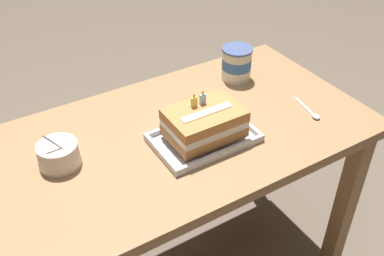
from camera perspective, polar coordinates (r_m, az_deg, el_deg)
The scene contains 6 objects.
dining_table at distance 1.49m, azimuth -1.40°, elevation -3.71°, with size 1.22×0.67×0.73m.
foil_tray at distance 1.38m, azimuth 1.51°, elevation -1.36°, with size 0.31×0.20×0.02m.
birthday_cake at distance 1.35m, azimuth 1.55°, elevation 0.68°, with size 0.22×0.15×0.13m.
bowl_stack at distance 1.34m, azimuth -16.46°, elevation -3.25°, with size 0.12×0.12×0.12m.
ice_cream_tub at distance 1.67m, azimuth 5.64°, elevation 8.12°, with size 0.11×0.11×0.12m.
serving_spoon_near_tray at distance 1.55m, azimuth 14.94°, elevation 1.79°, with size 0.04×0.14×0.01m.
Camera 1 is at (-0.56, -0.99, 1.59)m, focal length 42.31 mm.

